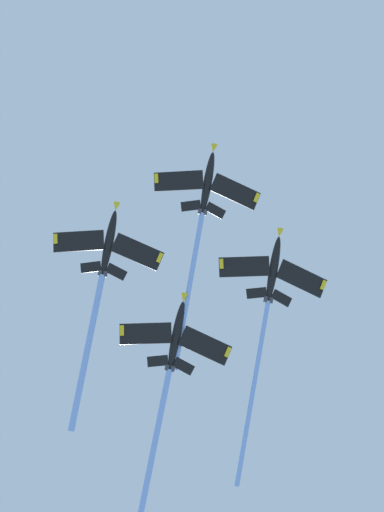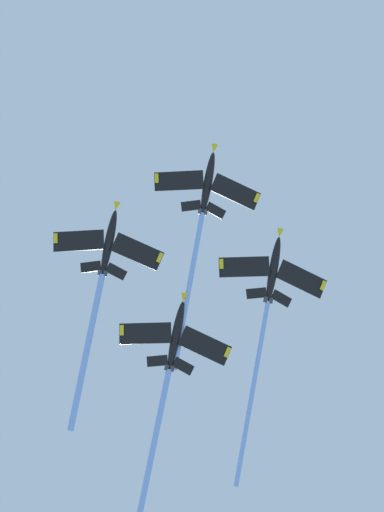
# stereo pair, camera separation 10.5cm
# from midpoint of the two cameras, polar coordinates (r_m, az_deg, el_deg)

# --- Properties ---
(jet_lead) EXTENTS (38.36, 20.05, 19.07)m
(jet_lead) POSITION_cam_midpoint_polar(r_m,az_deg,el_deg) (119.08, 0.82, 3.35)
(jet_lead) COLOR black
(jet_left_wing) EXTENTS (41.23, 20.00, 20.26)m
(jet_left_wing) POSITION_cam_midpoint_polar(r_m,az_deg,el_deg) (117.01, 6.53, -4.34)
(jet_left_wing) COLOR black
(jet_right_wing) EXTENTS (37.01, 20.06, 18.47)m
(jet_right_wing) POSITION_cam_midpoint_polar(r_m,az_deg,el_deg) (116.20, -8.02, -2.54)
(jet_right_wing) COLOR black
(jet_slot) EXTENTS (38.72, 20.00, 18.99)m
(jet_slot) POSITION_cam_midpoint_polar(r_m,az_deg,el_deg) (114.23, -2.22, -10.73)
(jet_slot) COLOR black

